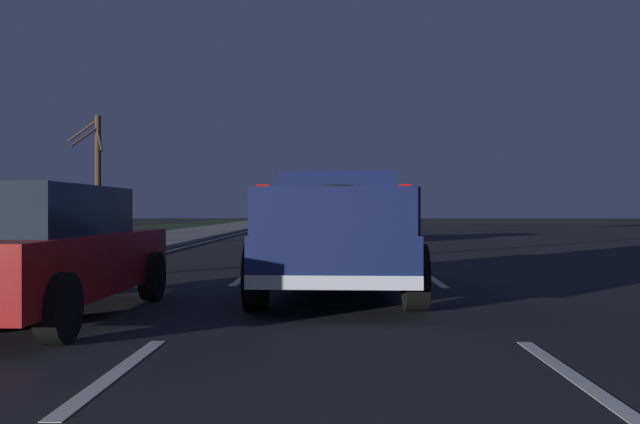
{
  "coord_description": "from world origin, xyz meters",
  "views": [
    {
      "loc": [
        -0.9,
        0.07,
        1.26
      ],
      "look_at": [
        10.22,
        0.3,
        1.23
      ],
      "focal_mm": 36.63,
      "sensor_mm": 36.0,
      "label": 1
    }
  ],
  "objects_px": {
    "sedan_red": "(36,251)",
    "sedan_blue": "(339,222)",
    "pickup_truck": "(338,228)",
    "bare_tree_far": "(97,173)"
  },
  "relations": [
    {
      "from": "pickup_truck",
      "to": "bare_tree_far",
      "type": "bearing_deg",
      "value": 29.07
    },
    {
      "from": "pickup_truck",
      "to": "sedan_blue",
      "type": "xyz_separation_m",
      "value": [
        15.78,
        -0.14,
        -0.2
      ]
    },
    {
      "from": "bare_tree_far",
      "to": "sedan_red",
      "type": "bearing_deg",
      "value": -161.57
    },
    {
      "from": "sedan_red",
      "to": "sedan_blue",
      "type": "height_order",
      "value": "same"
    },
    {
      "from": "pickup_truck",
      "to": "sedan_red",
      "type": "bearing_deg",
      "value": 125.85
    },
    {
      "from": "sedan_blue",
      "to": "sedan_red",
      "type": "bearing_deg",
      "value": 168.69
    },
    {
      "from": "sedan_red",
      "to": "sedan_blue",
      "type": "xyz_separation_m",
      "value": [
        18.33,
        -3.67,
        0.0
      ]
    },
    {
      "from": "bare_tree_far",
      "to": "sedan_blue",
      "type": "bearing_deg",
      "value": -109.16
    },
    {
      "from": "sedan_red",
      "to": "sedan_blue",
      "type": "distance_m",
      "value": 18.69
    },
    {
      "from": "pickup_truck",
      "to": "sedan_red",
      "type": "relative_size",
      "value": 1.24
    }
  ]
}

